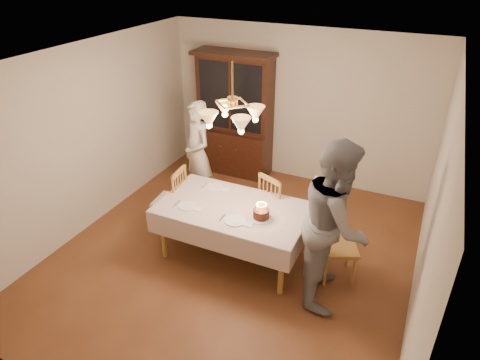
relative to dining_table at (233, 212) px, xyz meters
The scene contains 14 objects.
ground 0.68m from the dining_table, ahead, with size 5.00×5.00×0.00m, color #5B301A.
room_shell 0.90m from the dining_table, ahead, with size 5.00×5.00×5.00m.
dining_table is the anchor object (origin of this frame).
china_hutch 2.52m from the dining_table, 115.17° to the left, with size 1.38×0.54×2.16m.
chair_far_side 0.80m from the dining_table, 61.98° to the left, with size 0.57×0.56×1.00m.
chair_left_end 1.13m from the dining_table, behind, with size 0.46×0.48×1.00m.
chair_right_end 1.37m from the dining_table, ahead, with size 0.56×0.57×1.00m.
elderly_woman 1.54m from the dining_table, 136.84° to the left, with size 0.61×0.40×1.67m, color #EDE5C8.
adult_in_grey 1.37m from the dining_table, ahead, with size 0.96×0.75×1.98m, color slate.
birthday_cake 0.44m from the dining_table, 11.37° to the right, with size 0.30×0.30×0.20m.
place_setting_near_left 0.58m from the dining_table, 155.68° to the right, with size 0.38×0.23×0.02m.
place_setting_near_right 0.34m from the dining_table, 58.32° to the right, with size 0.40×0.26×0.02m.
place_setting_far_left 0.55m from the dining_table, 141.99° to the left, with size 0.38×0.23×0.02m.
chandelier 1.29m from the dining_table, 155.46° to the right, with size 0.62×0.62×0.73m.
Camera 1 is at (2.01, -4.12, 3.68)m, focal length 32.00 mm.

